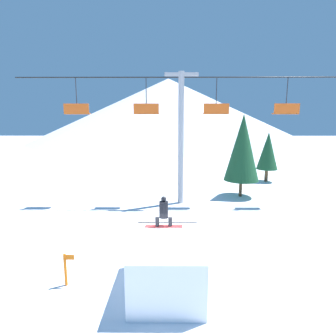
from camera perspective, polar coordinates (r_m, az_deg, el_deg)
ground_plane at (r=11.18m, az=-2.98°, el=-22.90°), size 220.00×220.00×0.00m
mountain_ridge at (r=88.58m, az=0.04°, el=12.48°), size 85.66×85.66×20.04m
snow_ramp at (r=10.14m, az=-0.21°, el=-20.31°), size 2.50×3.39×1.91m
snowboarder at (r=10.61m, az=-0.94°, el=-9.59°), size 1.50×0.36×1.26m
chairlift at (r=19.27m, az=2.85°, el=9.24°), size 23.55×0.44×9.59m
pine_tree_near at (r=21.96m, az=15.90°, el=4.30°), size 2.80×2.80×6.75m
pine_tree_far at (r=28.57m, az=20.90°, el=3.49°), size 2.10×2.10×5.11m
trail_marker at (r=11.14m, az=-21.35°, el=-19.70°), size 0.41×0.10×1.26m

